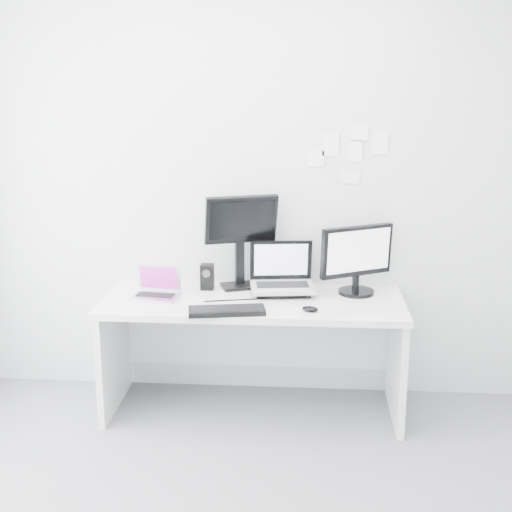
% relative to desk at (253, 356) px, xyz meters
% --- Properties ---
extents(back_wall, '(3.60, 0.00, 3.60)m').
position_rel_desk_xyz_m(back_wall, '(0.00, 0.35, 0.99)').
color(back_wall, silver).
rests_on(back_wall, ground).
extents(desk, '(1.80, 0.70, 0.73)m').
position_rel_desk_xyz_m(desk, '(0.00, 0.00, 0.00)').
color(desk, silver).
rests_on(desk, ground).
extents(macbook, '(0.30, 0.24, 0.21)m').
position_rel_desk_xyz_m(macbook, '(-0.59, -0.04, 0.47)').
color(macbook, '#B3B3B8').
rests_on(macbook, desk).
extents(speaker, '(0.11, 0.11, 0.16)m').
position_rel_desk_xyz_m(speaker, '(-0.30, 0.18, 0.44)').
color(speaker, black).
rests_on(speaker, desk).
extents(dell_laptop, '(0.42, 0.35, 0.32)m').
position_rel_desk_xyz_m(dell_laptop, '(0.17, 0.11, 0.53)').
color(dell_laptop, '#A8ABAF').
rests_on(dell_laptop, desk).
extents(rear_monitor, '(0.48, 0.30, 0.61)m').
position_rel_desk_xyz_m(rear_monitor, '(-0.09, 0.23, 0.67)').
color(rear_monitor, black).
rests_on(rear_monitor, desk).
extents(samsung_monitor, '(0.53, 0.42, 0.44)m').
position_rel_desk_xyz_m(samsung_monitor, '(0.62, 0.15, 0.58)').
color(samsung_monitor, black).
rests_on(samsung_monitor, desk).
extents(keyboard, '(0.45, 0.22, 0.03)m').
position_rel_desk_xyz_m(keyboard, '(-0.13, -0.27, 0.38)').
color(keyboard, black).
rests_on(keyboard, desk).
extents(mouse, '(0.11, 0.09, 0.03)m').
position_rel_desk_xyz_m(mouse, '(0.34, -0.21, 0.38)').
color(mouse, black).
rests_on(mouse, desk).
extents(wall_note_0, '(0.10, 0.00, 0.14)m').
position_rel_desk_xyz_m(wall_note_0, '(0.45, 0.34, 1.26)').
color(wall_note_0, white).
rests_on(wall_note_0, back_wall).
extents(wall_note_1, '(0.09, 0.00, 0.13)m').
position_rel_desk_xyz_m(wall_note_1, '(0.60, 0.34, 1.22)').
color(wall_note_1, white).
rests_on(wall_note_1, back_wall).
extents(wall_note_2, '(0.10, 0.00, 0.14)m').
position_rel_desk_xyz_m(wall_note_2, '(0.75, 0.34, 1.26)').
color(wall_note_2, white).
rests_on(wall_note_2, back_wall).
extents(wall_note_3, '(0.11, 0.00, 0.08)m').
position_rel_desk_xyz_m(wall_note_3, '(0.58, 0.34, 1.05)').
color(wall_note_3, white).
rests_on(wall_note_3, back_wall).
extents(wall_note_4, '(0.10, 0.00, 0.09)m').
position_rel_desk_xyz_m(wall_note_4, '(0.36, 0.34, 1.17)').
color(wall_note_4, white).
rests_on(wall_note_4, back_wall).
extents(wall_note_5, '(0.10, 0.00, 0.10)m').
position_rel_desk_xyz_m(wall_note_5, '(0.62, 0.34, 1.32)').
color(wall_note_5, white).
rests_on(wall_note_5, back_wall).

